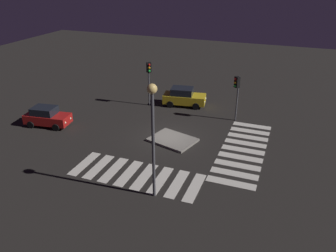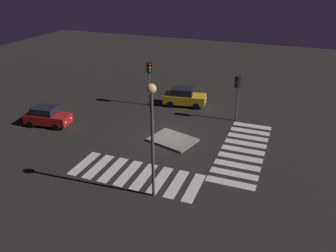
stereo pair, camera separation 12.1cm
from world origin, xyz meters
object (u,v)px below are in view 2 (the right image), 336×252
at_px(car_yellow, 184,97).
at_px(traffic_island, 173,140).
at_px(traffic_light_north, 237,88).
at_px(street_lamp, 152,122).
at_px(traffic_light_west, 149,73).
at_px(car_red, 47,116).

bearing_deg(car_yellow, traffic_island, -86.97).
height_order(traffic_light_north, street_lamp, street_lamp).
relative_size(car_yellow, street_lamp, 0.61).
bearing_deg(car_yellow, street_lamp, -87.31).
bearing_deg(car_yellow, traffic_light_west, -166.51).
distance_m(car_red, street_lamp, 14.46).
height_order(car_yellow, traffic_light_north, traffic_light_north).
distance_m(traffic_island, car_yellow, 7.78).
bearing_deg(traffic_island, street_lamp, -78.79).
relative_size(traffic_light_north, street_lamp, 0.58).
bearing_deg(traffic_light_west, traffic_light_north, 50.01).
distance_m(traffic_light_west, traffic_light_north, 8.57).
relative_size(traffic_island, car_yellow, 0.92).
xyz_separation_m(traffic_island, car_red, (-11.15, -1.12, 0.74)).
bearing_deg(traffic_island, traffic_light_west, 127.01).
bearing_deg(traffic_island, car_red, -174.25).
distance_m(car_yellow, traffic_light_north, 6.15).
distance_m(traffic_light_north, street_lamp, 13.04).
xyz_separation_m(traffic_light_west, street_lamp, (6.14, -13.35, 1.55)).
height_order(car_red, traffic_light_north, traffic_light_north).
bearing_deg(car_red, car_yellow, 34.65).
relative_size(traffic_light_west, street_lamp, 0.62).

